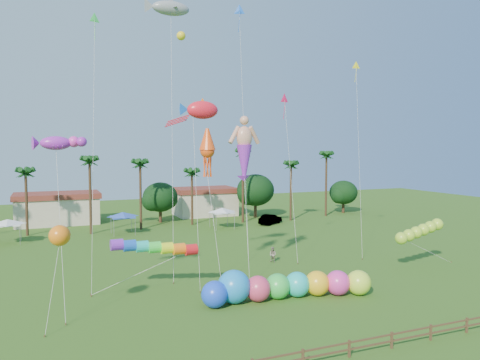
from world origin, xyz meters
name	(u,v)px	position (x,y,z in m)	size (l,w,h in m)	color
ground	(296,321)	(0.00, 0.00, 0.00)	(160.00, 160.00, 0.00)	#285116
tree_line	(178,195)	(3.57, 44.00, 4.28)	(69.46, 8.91, 11.00)	#3A2819
buildings_row	(129,207)	(-3.09, 50.00, 2.00)	(35.00, 7.00, 4.00)	beige
tent_row	(124,215)	(-6.00, 36.33, 2.75)	(31.00, 4.00, 0.60)	white
fence	(349,347)	(0.00, -6.00, 0.61)	(36.12, 0.12, 1.00)	brown
car_b	(270,219)	(16.26, 36.84, 0.77)	(1.63, 4.66, 1.54)	#4C4C54
spectator_b	(273,255)	(5.85, 15.25, 0.79)	(0.77, 0.60, 1.58)	gray
caterpillar_inflatable	(290,285)	(1.85, 4.36, 1.07)	(12.45, 4.46, 2.54)	#D93965
blue_ball	(215,294)	(-4.26, 4.64, 1.00)	(2.00, 2.00, 2.00)	blue
rainbow_tube	(171,251)	(-6.33, 9.46, 3.39)	(9.61, 2.64, 3.86)	red
green_worm	(401,238)	(15.66, 7.51, 3.16)	(10.25, 3.68, 3.87)	#A2D72F
orange_ball_kite	(60,236)	(-14.79, 5.34, 6.03)	(1.83, 2.45, 6.73)	orange
merman_kite	(244,153)	(1.25, 11.97, 11.29)	(2.85, 4.95, 14.16)	#E29B80
fish_kite	(203,110)	(-2.32, 13.21, 15.17)	(4.47, 5.77, 16.09)	red
shark_kite	(171,8)	(-4.10, 17.27, 25.02)	(4.85, 6.52, 25.90)	gray
squid_kite	(207,151)	(-2.31, 11.92, 11.52)	(1.57, 4.48, 13.58)	#FB4E14
lobster_kite	(56,143)	(-14.79, 9.34, 12.13)	(4.16, 5.65, 12.86)	purple
delta_kite_red	(285,101)	(8.16, 17.21, 16.71)	(1.29, 4.05, 17.58)	#F91B5B
delta_kite_yellow	(356,71)	(16.62, 16.30, 20.31)	(2.21, 4.10, 21.40)	yellow
delta_kite_green	(95,26)	(-11.41, 14.38, 21.95)	(1.64, 4.10, 23.15)	#34E054
delta_kite_blue	(239,14)	(4.47, 20.88, 26.31)	(1.42, 4.61, 27.43)	blue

